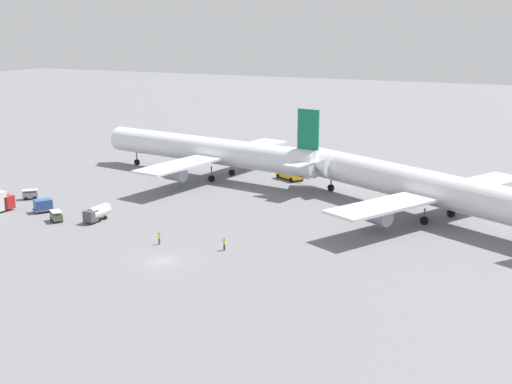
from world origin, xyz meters
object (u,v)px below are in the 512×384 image
gse_baggage_cart_trailing (30,194)px  ground_crew_wing_walker_right (159,238)px  gse_baggage_cart_near_cluster (56,216)px  airliner_at_gate_left (210,151)px  gse_fuel_bowser_stubby (97,213)px  airliner_being_pushed (424,187)px  gse_container_dolly_flat (43,205)px  ground_crew_marshaller_foreground (224,244)px  pushback_tug (289,173)px

gse_baggage_cart_trailing → ground_crew_wing_walker_right: 37.13m
gse_baggage_cart_trailing → gse_baggage_cart_near_cluster: (14.01, -8.89, 0.00)m
gse_baggage_cart_trailing → airliner_at_gate_left: bearing=55.9°
gse_fuel_bowser_stubby → gse_baggage_cart_near_cluster: size_ratio=1.56×
gse_baggage_cart_near_cluster → ground_crew_wing_walker_right: size_ratio=1.82×
airliner_being_pushed → gse_container_dolly_flat: (-57.99, -24.76, -3.83)m
gse_baggage_cart_trailing → ground_crew_wing_walker_right: ground_crew_wing_walker_right is taller
gse_baggage_cart_near_cluster → ground_crew_marshaller_foreground: size_ratio=1.80×
airliner_being_pushed → pushback_tug: airliner_being_pushed is taller
pushback_tug → gse_baggage_cart_trailing: (-35.97, -34.90, -0.40)m
airliner_being_pushed → gse_container_dolly_flat: 63.17m
gse_baggage_cart_near_cluster → airliner_at_gate_left: bearing=80.8°
airliner_at_gate_left → pushback_tug: airliner_at_gate_left is taller
pushback_tug → ground_crew_wing_walker_right: bearing=-90.8°
gse_fuel_bowser_stubby → ground_crew_marshaller_foreground: bearing=-8.7°
gse_container_dolly_flat → ground_crew_wing_walker_right: gse_container_dolly_flat is taller
gse_container_dolly_flat → gse_baggage_cart_trailing: size_ratio=1.27×
airliner_being_pushed → gse_fuel_bowser_stubby: 52.98m
gse_baggage_cart_near_cluster → ground_crew_marshaller_foreground: bearing=-1.6°
pushback_tug → gse_baggage_cart_near_cluster: bearing=-116.6°
gse_fuel_bowser_stubby → gse_baggage_cart_near_cluster: gse_fuel_bowser_stubby is taller
gse_fuel_bowser_stubby → pushback_tug: bearing=68.2°
gse_container_dolly_flat → ground_crew_marshaller_foreground: bearing=-6.5°
pushback_tug → gse_container_dolly_flat: 49.06m
gse_container_dolly_flat → airliner_at_gate_left: bearing=71.2°
airliner_being_pushed → gse_fuel_bowser_stubby: (-46.51, -25.11, -3.67)m
airliner_at_gate_left → gse_fuel_bowser_stubby: (-0.61, -35.87, -4.11)m
airliner_being_pushed → gse_container_dolly_flat: airliner_being_pushed is taller
gse_baggage_cart_trailing → ground_crew_marshaller_foreground: 45.98m
airliner_at_gate_left → ground_crew_marshaller_foreground: airliner_at_gate_left is taller
gse_fuel_bowser_stubby → gse_baggage_cart_trailing: size_ratio=1.60×
pushback_tug → airliner_at_gate_left: bearing=-162.5°
airliner_at_gate_left → gse_container_dolly_flat: size_ratio=14.51×
gse_container_dolly_flat → ground_crew_wing_walker_right: size_ratio=2.25×
gse_fuel_bowser_stubby → ground_crew_marshaller_foreground: size_ratio=2.82×
pushback_tug → gse_container_dolly_flat: bearing=-124.5°
gse_container_dolly_flat → gse_baggage_cart_near_cluster: gse_container_dolly_flat is taller
pushback_tug → gse_baggage_cart_near_cluster: 48.99m
gse_baggage_cart_near_cluster → ground_crew_wing_walker_right: ground_crew_wing_walker_right is taller
airliner_at_gate_left → gse_fuel_bowser_stubby: size_ratio=11.50×
gse_container_dolly_flat → gse_baggage_cart_trailing: bearing=146.0°
airliner_at_gate_left → pushback_tug: size_ratio=6.43×
ground_crew_wing_walker_right → gse_baggage_cart_trailing: bearing=162.0°
pushback_tug → gse_baggage_cart_trailing: pushback_tug is taller
airliner_at_gate_left → ground_crew_wing_walker_right: size_ratio=32.68×
ground_crew_marshaller_foreground → gse_fuel_bowser_stubby: bearing=171.3°
airliner_being_pushed → gse_baggage_cart_near_cluster: (-52.20, -28.10, -4.14)m
ground_crew_wing_walker_right → pushback_tug: bearing=89.2°
gse_baggage_cart_near_cluster → gse_fuel_bowser_stubby: bearing=27.8°
gse_fuel_bowser_stubby → airliner_at_gate_left: bearing=89.0°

